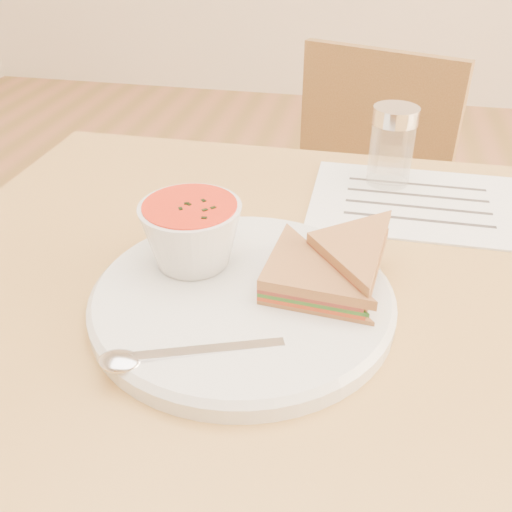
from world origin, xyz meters
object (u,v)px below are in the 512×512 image
(dining_table, at_px, (324,487))
(condiment_shaker, at_px, (392,147))
(chair_far, at_px, (337,250))
(plate, at_px, (242,300))
(soup_bowl, at_px, (192,237))

(dining_table, relative_size, condiment_shaker, 8.82)
(condiment_shaker, bearing_deg, chair_far, 102.52)
(dining_table, xyz_separation_m, chair_far, (-0.04, 0.59, 0.04))
(plate, distance_m, condiment_shaker, 0.35)
(chair_far, relative_size, condiment_shaker, 7.25)
(chair_far, xyz_separation_m, plate, (-0.07, -0.66, 0.35))
(chair_far, xyz_separation_m, soup_bowl, (-0.13, -0.62, 0.39))
(chair_far, distance_m, soup_bowl, 0.75)
(soup_bowl, bearing_deg, dining_table, 11.38)
(dining_table, relative_size, chair_far, 1.22)
(plate, bearing_deg, soup_bowl, 149.00)
(chair_far, height_order, plate, chair_far)
(dining_table, height_order, soup_bowl, soup_bowl)
(plate, relative_size, soup_bowl, 2.90)
(dining_table, bearing_deg, chair_far, 93.49)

